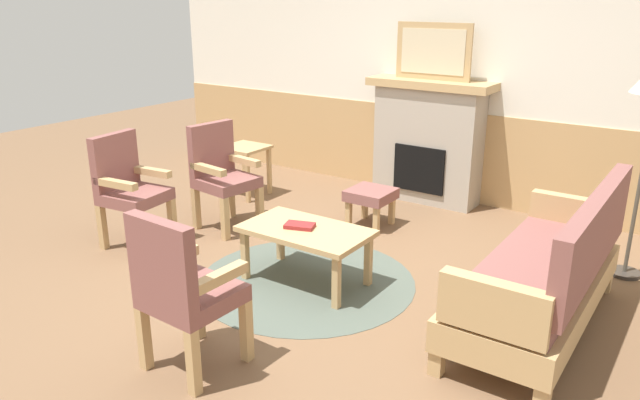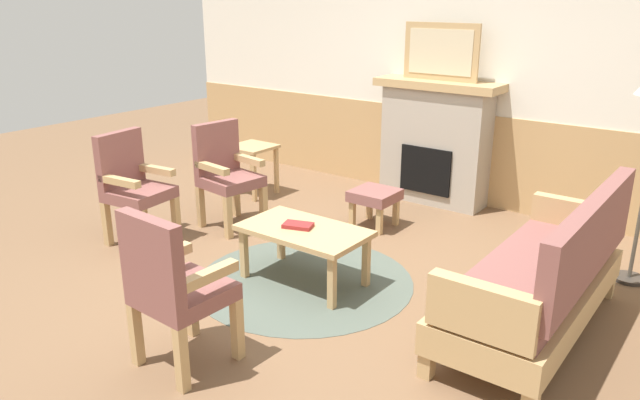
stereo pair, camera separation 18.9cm
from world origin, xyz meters
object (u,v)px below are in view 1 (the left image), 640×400
couch (545,275)px  armchair_by_window_left (128,185)px  armchair_front_left (182,287)px  side_table (245,157)px  coffee_table (306,235)px  fireplace (428,140)px  framed_picture (433,51)px  book_on_table (300,225)px  armchair_near_fireplace (221,172)px  footstool (371,197)px

couch → armchair_by_window_left: (-3.39, -0.54, 0.14)m
armchair_front_left → side_table: bearing=125.1°
coffee_table → side_table: (-1.79, 1.36, 0.05)m
fireplace → framed_picture: 0.91m
book_on_table → side_table: (-1.74, 1.37, -0.02)m
framed_picture → book_on_table: framed_picture is taller
couch → armchair_front_left: (-1.58, -1.63, 0.14)m
fireplace → side_table: bearing=-150.1°
couch → side_table: couch is taller
fireplace → side_table: fireplace is taller
fireplace → armchair_by_window_left: bearing=-121.9°
framed_picture → armchair_near_fireplace: framed_picture is taller
framed_picture → armchair_by_window_left: 3.21m
coffee_table → armchair_by_window_left: 1.74m
couch → side_table: size_ratio=3.27×
framed_picture → footstool: (-0.10, -1.01, -1.28)m
fireplace → book_on_table: bearing=-88.6°
fireplace → armchair_near_fireplace: size_ratio=1.33×
armchair_by_window_left → coffee_table: bearing=8.3°
framed_picture → armchair_by_window_left: bearing=-121.9°
coffee_table → side_table: 2.25m
coffee_table → book_on_table: 0.08m
footstool → armchair_near_fireplace: (-1.15, -0.80, 0.25)m
armchair_near_fireplace → armchair_front_left: (1.45, -1.85, 0.00)m
couch → footstool: 2.14m
couch → framed_picture: bearing=131.1°
coffee_table → armchair_near_fireplace: bearing=158.8°
footstool → armchair_by_window_left: bearing=-133.9°
book_on_table → couch: bearing=10.0°
couch → book_on_table: bearing=-170.0°
armchair_by_window_left → framed_picture: bearing=58.1°
armchair_front_left → side_table: size_ratio=1.78×
side_table → framed_picture: bearing=29.9°
side_table → coffee_table: bearing=-37.3°
armchair_by_window_left → fireplace: bearing=58.1°
fireplace → couch: bearing=-48.9°
couch → book_on_table: size_ratio=8.25×
couch → book_on_table: 1.75m
fireplace → book_on_table: size_ratio=5.96×
framed_picture → book_on_table: bearing=-88.6°
armchair_near_fireplace → book_on_table: bearing=-22.2°
couch → side_table: 3.63m
armchair_by_window_left → armchair_front_left: size_ratio=1.00×
footstool → armchair_front_left: 2.68m
couch → coffee_table: (-1.68, -0.29, -0.01)m
fireplace → armchair_by_window_left: size_ratio=1.33×
armchair_by_window_left → side_table: armchair_by_window_left is taller
framed_picture → coffee_table: 2.61m
fireplace → armchair_near_fireplace: bearing=-124.4°
footstool → armchair_by_window_left: armchair_by_window_left is taller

